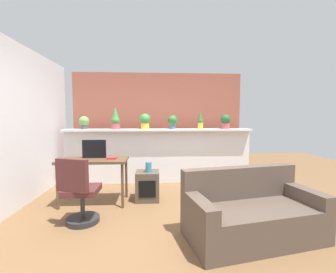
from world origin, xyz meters
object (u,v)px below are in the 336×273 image
object	(u,v)px
potted_plant_3	(173,121)
book_on_desk	(112,158)
desk	(94,164)
potted_plant_5	(225,121)
couch	(251,214)
potted_plant_1	(115,119)
tv_monitor	(94,149)
potted_plant_4	(200,121)
office_chair	(80,196)
potted_plant_2	(145,121)
vase_on_shelf	(149,167)
side_cube_shelf	(148,186)
potted_plant_0	(84,122)

from	to	relation	value
potted_plant_3	book_on_desk	xyz separation A→B (m)	(-1.10, -1.19, -0.59)
desk	book_on_desk	size ratio (longest dim) A/B	7.33
potted_plant_5	book_on_desk	world-z (taller)	potted_plant_5
book_on_desk	couch	size ratio (longest dim) A/B	0.09
potted_plant_1	tv_monitor	bearing A→B (deg)	-99.80
potted_plant_4	office_chair	world-z (taller)	potted_plant_4
potted_plant_2	potted_plant_4	bearing A→B (deg)	-0.74
potted_plant_5	office_chair	bearing A→B (deg)	-143.01
potted_plant_2	potted_plant_1	bearing A→B (deg)	-179.53
potted_plant_2	tv_monitor	xyz separation A→B (m)	(-0.81, -1.08, -0.46)
tv_monitor	book_on_desk	size ratio (longest dim) A/B	2.60
couch	vase_on_shelf	bearing A→B (deg)	133.79
potted_plant_3	tv_monitor	world-z (taller)	potted_plant_3
potted_plant_5	couch	world-z (taller)	potted_plant_5
potted_plant_4	tv_monitor	distance (m)	2.33
office_chair	potted_plant_3	bearing A→B (deg)	53.79
side_cube_shelf	vase_on_shelf	size ratio (longest dim) A/B	2.94
desk	potted_plant_1	bearing A→B (deg)	81.26
potted_plant_4	tv_monitor	bearing A→B (deg)	-152.31
potted_plant_5	vase_on_shelf	size ratio (longest dim) A/B	1.86
potted_plant_0	tv_monitor	bearing A→B (deg)	-66.09
desk	side_cube_shelf	world-z (taller)	desk
book_on_desk	potted_plant_4	bearing A→B (deg)	34.86
potted_plant_4	potted_plant_3	bearing A→B (deg)	-179.29
office_chair	potted_plant_1	bearing A→B (deg)	84.90
potted_plant_2	tv_monitor	bearing A→B (deg)	-127.09
potted_plant_2	vase_on_shelf	world-z (taller)	potted_plant_2
potted_plant_2	couch	world-z (taller)	potted_plant_2
potted_plant_0	vase_on_shelf	size ratio (longest dim) A/B	1.62
potted_plant_4	vase_on_shelf	bearing A→B (deg)	-135.85
potted_plant_0	potted_plant_3	distance (m)	1.89
potted_plant_2	book_on_desk	xyz separation A→B (m)	(-0.50, -1.21, -0.60)
office_chair	book_on_desk	distance (m)	0.88
desk	couch	xyz separation A→B (m)	(2.15, -1.24, -0.38)
potted_plant_5	book_on_desk	bearing A→B (deg)	-152.02
potted_plant_3	vase_on_shelf	size ratio (longest dim) A/B	1.73
potted_plant_0	potted_plant_4	world-z (taller)	potted_plant_4
potted_plant_5	couch	distance (m)	2.66
potted_plant_2	potted_plant_5	world-z (taller)	potted_plant_2
desk	couch	bearing A→B (deg)	-29.95
book_on_desk	potted_plant_5	bearing A→B (deg)	27.98
office_chair	vase_on_shelf	distance (m)	1.25
potted_plant_3	couch	world-z (taller)	potted_plant_3
potted_plant_2	potted_plant_5	distance (m)	1.77
potted_plant_5	office_chair	distance (m)	3.36
potted_plant_1	tv_monitor	xyz separation A→B (m)	(-0.19, -1.07, -0.50)
potted_plant_1	tv_monitor	world-z (taller)	potted_plant_1
potted_plant_1	potted_plant_3	bearing A→B (deg)	-0.83
potted_plant_1	potted_plant_4	bearing A→B (deg)	-0.32
potted_plant_1	side_cube_shelf	xyz separation A→B (m)	(0.71, -1.06, -1.16)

